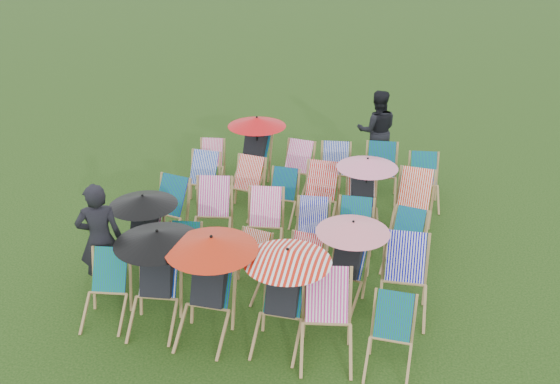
% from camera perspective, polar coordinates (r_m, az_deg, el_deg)
% --- Properties ---
extents(ground, '(100.00, 100.00, 0.00)m').
position_cam_1_polar(ground, '(10.25, 0.43, -5.49)').
color(ground, black).
rests_on(ground, ground).
extents(deckchair_0, '(0.71, 0.90, 0.89)m').
position_cam_1_polar(deckchair_0, '(8.87, -15.68, -8.65)').
color(deckchair_0, olive).
rests_on(deckchair_0, ground).
extents(deckchair_1, '(1.15, 1.24, 1.37)m').
position_cam_1_polar(deckchair_1, '(8.48, -11.32, -7.65)').
color(deckchair_1, olive).
rests_on(deckchair_1, ground).
extents(deckchair_2, '(1.19, 1.24, 1.42)m').
position_cam_1_polar(deckchair_2, '(8.17, -6.66, -8.49)').
color(deckchair_2, olive).
rests_on(deckchair_2, ground).
extents(deckchair_3, '(1.12, 1.16, 1.33)m').
position_cam_1_polar(deckchair_3, '(8.01, 0.17, -9.45)').
color(deckchair_3, olive).
rests_on(deckchair_3, ground).
extents(deckchair_4, '(0.84, 1.05, 1.03)m').
position_cam_1_polar(deckchair_4, '(7.92, 4.30, -11.68)').
color(deckchair_4, olive).
rests_on(deckchair_4, ground).
extents(deckchair_5, '(0.59, 0.81, 0.86)m').
position_cam_1_polar(deckchair_5, '(7.89, 10.07, -13.04)').
color(deckchair_5, olive).
rests_on(deckchair_5, ground).
extents(deckchair_6, '(1.04, 1.10, 1.23)m').
position_cam_1_polar(deckchair_6, '(9.74, -12.65, -3.57)').
color(deckchair_6, olive).
rests_on(deckchair_6, ground).
extents(deckchair_7, '(0.65, 0.82, 0.82)m').
position_cam_1_polar(deckchair_7, '(9.45, -8.95, -5.90)').
color(deckchair_7, olive).
rests_on(deckchair_7, ground).
extents(deckchair_8, '(0.68, 0.85, 0.82)m').
position_cam_1_polar(deckchair_8, '(9.15, -3.06, -6.72)').
color(deckchair_8, olive).
rests_on(deckchair_8, ground).
extents(deckchair_9, '(0.63, 0.83, 0.85)m').
position_cam_1_polar(deckchair_9, '(8.99, 1.96, -7.25)').
color(deckchair_9, olive).
rests_on(deckchair_9, ground).
extents(deckchair_10, '(1.04, 1.11, 1.23)m').
position_cam_1_polar(deckchair_10, '(8.86, 6.08, -6.23)').
color(deckchair_10, olive).
rests_on(deckchair_10, ground).
extents(deckchair_11, '(0.73, 0.98, 1.03)m').
position_cam_1_polar(deckchair_11, '(8.81, 11.30, -7.89)').
color(deckchair_11, olive).
rests_on(deckchair_11, ground).
extents(deckchair_12, '(0.82, 1.01, 0.98)m').
position_cam_1_polar(deckchair_12, '(10.61, -10.65, -1.77)').
color(deckchair_12, olive).
rests_on(deckchair_12, ground).
extents(deckchair_13, '(0.82, 1.02, 1.00)m').
position_cam_1_polar(deckchair_13, '(10.40, -6.23, -2.00)').
color(deckchair_13, olive).
rests_on(deckchair_13, ground).
extents(deckchair_14, '(0.76, 0.97, 0.96)m').
position_cam_1_polar(deckchair_14, '(10.06, -1.49, -2.97)').
color(deckchair_14, olive).
rests_on(deckchair_14, ground).
extents(deckchair_15, '(0.66, 0.86, 0.88)m').
position_cam_1_polar(deckchair_15, '(9.95, 2.91, -3.63)').
color(deckchair_15, olive).
rests_on(deckchair_15, ground).
extents(deckchair_16, '(0.65, 0.89, 0.94)m').
position_cam_1_polar(deckchair_16, '(9.86, 6.71, -3.89)').
color(deckchair_16, olive).
rests_on(deckchair_16, ground).
extents(deckchair_17, '(0.69, 0.87, 0.85)m').
position_cam_1_polar(deckchair_17, '(9.86, 11.30, -4.52)').
color(deckchair_17, olive).
rests_on(deckchair_17, ground).
extents(deckchair_18, '(0.66, 0.90, 0.95)m').
position_cam_1_polar(deckchair_18, '(11.61, -7.40, 0.89)').
color(deckchair_18, olive).
rests_on(deckchair_18, ground).
extents(deckchair_19, '(0.75, 0.95, 0.94)m').
position_cam_1_polar(deckchair_19, '(11.35, -3.39, 0.43)').
color(deckchair_19, olive).
rests_on(deckchair_19, ground).
extents(deckchair_20, '(0.58, 0.79, 0.84)m').
position_cam_1_polar(deckchair_20, '(11.07, 0.07, -0.47)').
color(deckchair_20, olive).
rests_on(deckchair_20, ground).
extents(deckchair_21, '(0.69, 0.95, 1.01)m').
position_cam_1_polar(deckchair_21, '(10.92, 3.55, -0.44)').
color(deckchair_21, olive).
rests_on(deckchair_21, ground).
extents(deckchair_22, '(1.05, 1.15, 1.25)m').
position_cam_1_polar(deckchair_22, '(10.80, 7.67, -0.03)').
color(deckchair_22, olive).
rests_on(deckchair_22, ground).
extents(deckchair_23, '(0.75, 0.99, 1.02)m').
position_cam_1_polar(deckchair_23, '(10.83, 12.01, -1.19)').
color(deckchair_23, olive).
rests_on(deckchair_23, ground).
extents(deckchair_24, '(0.65, 0.83, 0.82)m').
position_cam_1_polar(deckchair_24, '(12.55, -6.38, 2.61)').
color(deckchair_24, olive).
rests_on(deckchair_24, ground).
extents(deckchair_25, '(1.14, 1.21, 1.36)m').
position_cam_1_polar(deckchair_25, '(12.36, -2.47, 3.90)').
color(deckchair_25, olive).
rests_on(deckchair_25, ground).
extents(deckchair_26, '(0.72, 0.93, 0.93)m').
position_cam_1_polar(deckchair_26, '(12.07, 1.33, 2.08)').
color(deckchair_26, olive).
rests_on(deckchair_26, ground).
extents(deckchair_27, '(0.74, 0.94, 0.95)m').
position_cam_1_polar(deckchair_27, '(11.98, 5.05, 1.82)').
color(deckchair_27, olive).
rests_on(deckchair_27, ground).
extents(deckchair_28, '(0.73, 0.96, 0.99)m').
position_cam_1_polar(deckchair_28, '(11.97, 9.20, 1.66)').
color(deckchair_28, olive).
rests_on(deckchair_28, ground).
extents(deckchair_29, '(0.71, 0.91, 0.91)m').
position_cam_1_polar(deckchair_29, '(11.87, 13.05, 0.89)').
color(deckchair_29, olive).
rests_on(deckchair_29, ground).
extents(person_left, '(0.75, 0.65, 1.73)m').
position_cam_1_polar(person_left, '(9.24, -16.13, -4.18)').
color(person_left, black).
rests_on(person_left, ground).
extents(person_rear, '(0.95, 0.81, 1.72)m').
position_cam_1_polar(person_rear, '(13.09, 8.85, 5.56)').
color(person_rear, black).
rests_on(person_rear, ground).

